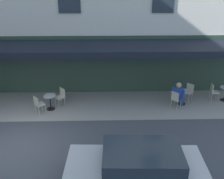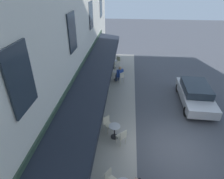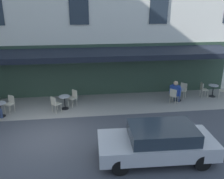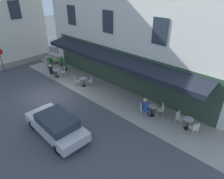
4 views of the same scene
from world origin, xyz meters
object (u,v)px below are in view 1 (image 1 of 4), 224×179
cafe_chair_cream_back_row (61,95)px  parked_car_silver (137,166)px  cafe_table_streetside (50,100)px  cafe_chair_cream_facing_street (213,91)px  cafe_chair_cream_corner_left (189,91)px  seated_patron_in_blue (178,94)px  cafe_chair_cream_kerbside (176,98)px  cafe_chair_cream_by_window (38,103)px  cafe_table_mid_terrace (182,95)px

cafe_chair_cream_back_row → parked_car_silver: bearing=120.6°
cafe_table_streetside → cafe_chair_cream_facing_street: (-8.40, -0.80, 0.06)m
cafe_chair_cream_corner_left → parked_car_silver: size_ratio=0.21×
cafe_chair_cream_facing_street → seated_patron_in_blue: seated_patron_in_blue is taller
cafe_chair_cream_kerbside → cafe_chair_cream_by_window: (6.67, 0.37, 0.00)m
cafe_chair_cream_facing_street → parked_car_silver: 7.50m
cafe_chair_cream_by_window → parked_car_silver: parked_car_silver is taller
cafe_chair_cream_kerbside → parked_car_silver: bearing=63.5°
cafe_table_streetside → cafe_chair_cream_by_window: cafe_chair_cream_by_window is taller
cafe_chair_cream_facing_street → cafe_chair_cream_by_window: bearing=7.8°
cafe_chair_cream_facing_street → cafe_table_streetside: bearing=5.4°
cafe_table_mid_terrace → cafe_chair_cream_by_window: size_ratio=0.82×
cafe_table_mid_terrace → cafe_table_streetside: same height
cafe_table_streetside → cafe_chair_cream_kerbside: bearing=179.6°
cafe_table_mid_terrace → cafe_chair_cream_back_row: bearing=-0.3°
cafe_table_mid_terrace → parked_car_silver: (2.95, 5.43, 0.22)m
cafe_table_mid_terrace → cafe_chair_cream_corner_left: size_ratio=0.82×
cafe_chair_cream_by_window → cafe_chair_cream_back_row: same height
cafe_chair_cream_kerbside → cafe_table_streetside: 6.19m
cafe_chair_cream_corner_left → cafe_chair_cream_facing_street: same height
cafe_table_mid_terrace → cafe_chair_cream_corner_left: 0.63m
cafe_chair_cream_corner_left → seated_patron_in_blue: seated_patron_in_blue is taller
cafe_chair_cream_corner_left → parked_car_silver: (3.41, 5.87, 0.16)m
cafe_chair_cream_facing_street → seated_patron_in_blue: size_ratio=0.68×
cafe_table_streetside → cafe_chair_cream_by_window: (0.48, 0.41, 0.06)m
cafe_chair_cream_facing_street → cafe_chair_cream_back_row: bearing=2.7°
cafe_table_streetside → cafe_chair_cream_back_row: bearing=-137.9°
cafe_chair_cream_corner_left → parked_car_silver: 6.79m
parked_car_silver → cafe_chair_cream_by_window: bearing=-47.9°
cafe_chair_cream_kerbside → cafe_chair_cream_back_row: (5.73, -0.47, 0.00)m
parked_car_silver → cafe_table_streetside: bearing=-53.7°
parked_car_silver → cafe_chair_cream_facing_street: bearing=-128.8°
cafe_table_streetside → cafe_chair_cream_back_row: size_ratio=0.82×
cafe_chair_cream_corner_left → cafe_chair_cream_by_window: same height
cafe_chair_cream_corner_left → cafe_table_streetside: size_ratio=1.21×
cafe_chair_cream_corner_left → cafe_chair_cream_back_row: (6.64, 0.40, 0.00)m
cafe_table_mid_terrace → cafe_chair_cream_kerbside: (0.46, 0.43, 0.06)m
cafe_table_streetside → cafe_chair_cream_by_window: 0.63m
cafe_chair_cream_corner_left → cafe_chair_cream_facing_street: size_ratio=1.00×
cafe_chair_cream_back_row → seated_patron_in_blue: seated_patron_in_blue is taller
cafe_chair_cream_corner_left → cafe_chair_cream_back_row: bearing=3.5°
cafe_chair_cream_corner_left → cafe_table_streetside: cafe_chair_cream_corner_left is taller
parked_car_silver → cafe_chair_cream_back_row: bearing=-59.4°
cafe_table_streetside → cafe_chair_cream_facing_street: cafe_chair_cream_facing_street is taller
cafe_chair_cream_corner_left → cafe_table_streetside: 7.16m
cafe_chair_cream_corner_left → cafe_chair_cream_kerbside: bearing=43.5°
cafe_table_streetside → parked_car_silver: 6.26m
cafe_chair_cream_by_window → cafe_chair_cream_facing_street: size_ratio=1.00×
cafe_chair_cream_kerbside → cafe_chair_cream_corner_left: size_ratio=1.00×
cafe_table_streetside → seated_patron_in_blue: bearing=-179.1°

